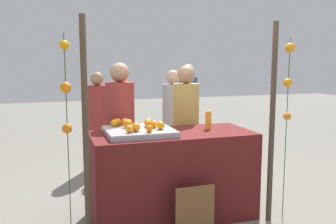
{
  "coord_description": "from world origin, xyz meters",
  "views": [
    {
      "loc": [
        -1.23,
        -3.64,
        1.68
      ],
      "look_at": [
        0.0,
        0.15,
        1.13
      ],
      "focal_mm": 39.52,
      "sensor_mm": 36.0,
      "label": 1
    }
  ],
  "objects_px": {
    "stall_counter": "(172,175)",
    "vendor_right": "(186,135)",
    "juice_bottle": "(208,120)",
    "orange_1": "(154,124)",
    "orange_0": "(149,129)",
    "chalkboard_sign": "(195,213)",
    "vendor_left": "(121,138)"
  },
  "relations": [
    {
      "from": "orange_0",
      "to": "chalkboard_sign",
      "type": "distance_m",
      "value": 0.91
    },
    {
      "from": "orange_0",
      "to": "juice_bottle",
      "type": "distance_m",
      "value": 0.8
    },
    {
      "from": "juice_bottle",
      "to": "chalkboard_sign",
      "type": "bearing_deg",
      "value": -122.87
    },
    {
      "from": "orange_1",
      "to": "orange_0",
      "type": "bearing_deg",
      "value": -115.81
    },
    {
      "from": "chalkboard_sign",
      "to": "vendor_left",
      "type": "bearing_deg",
      "value": 112.85
    },
    {
      "from": "vendor_right",
      "to": "orange_1",
      "type": "bearing_deg",
      "value": -134.44
    },
    {
      "from": "stall_counter",
      "to": "juice_bottle",
      "type": "relative_size",
      "value": 8.24
    },
    {
      "from": "stall_counter",
      "to": "orange_1",
      "type": "height_order",
      "value": "orange_1"
    },
    {
      "from": "orange_1",
      "to": "chalkboard_sign",
      "type": "xyz_separation_m",
      "value": [
        0.24,
        -0.57,
        -0.77
      ]
    },
    {
      "from": "orange_0",
      "to": "vendor_left",
      "type": "distance_m",
      "value": 0.84
    },
    {
      "from": "orange_0",
      "to": "vendor_left",
      "type": "xyz_separation_m",
      "value": [
        -0.14,
        0.79,
        -0.25
      ]
    },
    {
      "from": "orange_0",
      "to": "orange_1",
      "type": "distance_m",
      "value": 0.24
    },
    {
      "from": "orange_0",
      "to": "chalkboard_sign",
      "type": "height_order",
      "value": "orange_0"
    },
    {
      "from": "juice_bottle",
      "to": "chalkboard_sign",
      "type": "relative_size",
      "value": 0.39
    },
    {
      "from": "juice_bottle",
      "to": "vendor_right",
      "type": "relative_size",
      "value": 0.13
    },
    {
      "from": "stall_counter",
      "to": "chalkboard_sign",
      "type": "xyz_separation_m",
      "value": [
        0.04,
        -0.56,
        -0.21
      ]
    },
    {
      "from": "orange_1",
      "to": "juice_bottle",
      "type": "distance_m",
      "value": 0.65
    },
    {
      "from": "orange_1",
      "to": "juice_bottle",
      "type": "height_order",
      "value": "juice_bottle"
    },
    {
      "from": "stall_counter",
      "to": "vendor_right",
      "type": "height_order",
      "value": "vendor_right"
    },
    {
      "from": "orange_1",
      "to": "vendor_right",
      "type": "distance_m",
      "value": 0.88
    },
    {
      "from": "vendor_left",
      "to": "vendor_right",
      "type": "relative_size",
      "value": 1.02
    },
    {
      "from": "vendor_left",
      "to": "chalkboard_sign",
      "type": "bearing_deg",
      "value": -67.15
    },
    {
      "from": "vendor_right",
      "to": "orange_0",
      "type": "bearing_deg",
      "value": -130.35
    },
    {
      "from": "orange_0",
      "to": "vendor_right",
      "type": "distance_m",
      "value": 1.09
    },
    {
      "from": "chalkboard_sign",
      "to": "vendor_left",
      "type": "relative_size",
      "value": 0.32
    },
    {
      "from": "chalkboard_sign",
      "to": "orange_0",
      "type": "bearing_deg",
      "value": 133.78
    },
    {
      "from": "orange_0",
      "to": "vendor_left",
      "type": "bearing_deg",
      "value": 100.05
    },
    {
      "from": "orange_0",
      "to": "chalkboard_sign",
      "type": "relative_size",
      "value": 0.14
    },
    {
      "from": "orange_0",
      "to": "vendor_right",
      "type": "xyz_separation_m",
      "value": [
        0.69,
        0.81,
        -0.27
      ]
    },
    {
      "from": "stall_counter",
      "to": "vendor_right",
      "type": "distance_m",
      "value": 0.77
    },
    {
      "from": "orange_0",
      "to": "orange_1",
      "type": "relative_size",
      "value": 0.94
    },
    {
      "from": "juice_bottle",
      "to": "vendor_right",
      "type": "xyz_separation_m",
      "value": [
        -0.07,
        0.53,
        -0.27
      ]
    }
  ]
}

